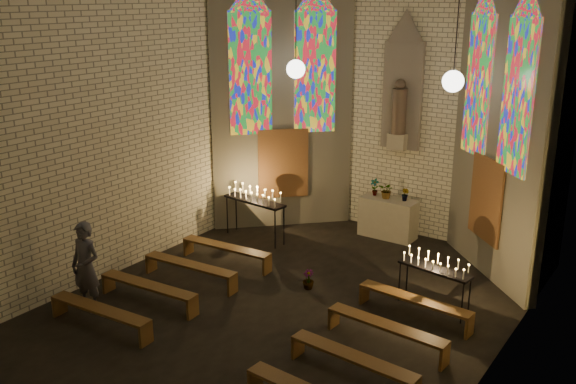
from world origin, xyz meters
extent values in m
plane|color=black|center=(0.00, 0.00, 0.00)|extent=(12.00, 12.00, 0.00)
cube|color=#F2EDCA|center=(0.00, 6.00, 3.50)|extent=(8.00, 0.02, 7.00)
cube|color=#F2EDCA|center=(-4.00, 0.00, 3.50)|extent=(0.02, 12.00, 7.00)
cube|color=#F2EDCA|center=(4.00, 0.00, 3.50)|extent=(0.02, 12.00, 7.00)
cube|color=#F2EDCA|center=(-2.75, 4.75, 3.50)|extent=(2.72, 2.72, 7.00)
cube|color=#F2EDCA|center=(2.75, 4.75, 3.50)|extent=(2.72, 2.72, 7.00)
cube|color=#4C3F8C|center=(-3.21, 4.06, 4.00)|extent=(0.78, 0.78, 3.00)
cube|color=#4C3F8C|center=(-2.06, 5.21, 4.00)|extent=(0.78, 0.78, 3.00)
cube|color=#4C3F8C|center=(2.06, 5.21, 4.00)|extent=(0.78, 0.78, 3.00)
cube|color=#4C3F8C|center=(3.21, 4.06, 4.00)|extent=(0.78, 0.78, 3.00)
cube|color=brown|center=(-2.63, 4.63, 1.70)|extent=(0.95, 0.95, 1.80)
cube|color=brown|center=(2.63, 4.63, 1.70)|extent=(0.95, 0.95, 1.80)
cube|color=gray|center=(0.00, 5.92, 3.50)|extent=(1.00, 0.12, 2.60)
cone|color=gray|center=(0.00, 5.92, 5.15)|extent=(1.00, 1.00, 0.80)
cube|color=#BCB799|center=(0.00, 5.78, 2.40)|extent=(0.45, 0.30, 0.40)
cylinder|color=brown|center=(0.00, 5.78, 3.15)|extent=(0.36, 0.36, 1.10)
sphere|color=brown|center=(0.00, 5.78, 3.80)|extent=(0.26, 0.26, 0.26)
sphere|color=white|center=(-1.90, 4.10, 4.20)|extent=(0.44, 0.44, 0.44)
cylinder|color=black|center=(-1.90, 4.10, 5.60)|extent=(0.02, 0.02, 2.80)
sphere|color=white|center=(1.90, 4.10, 4.20)|extent=(0.44, 0.44, 0.44)
cylinder|color=black|center=(1.90, 4.10, 5.60)|extent=(0.02, 0.02, 2.80)
cube|color=#BCB799|center=(0.00, 5.45, 0.50)|extent=(1.40, 0.60, 1.00)
imported|color=#4C723F|center=(-0.44, 5.52, 1.22)|extent=(0.24, 0.17, 0.43)
imported|color=#4C723F|center=(-0.07, 5.45, 1.21)|extent=(0.39, 0.34, 0.42)
imported|color=#4C723F|center=(0.40, 5.52, 1.17)|extent=(0.23, 0.21, 0.35)
imported|color=#4C723F|center=(-0.05, 1.81, 0.21)|extent=(0.25, 0.25, 0.42)
cube|color=black|center=(-2.68, 3.45, 0.99)|extent=(1.76, 0.58, 0.05)
cylinder|color=black|center=(-3.50, 3.37, 0.49)|extent=(0.03, 0.03, 0.97)
cylinder|color=black|center=(-1.89, 3.21, 0.49)|extent=(0.03, 0.03, 0.97)
cylinder|color=black|center=(-3.47, 3.70, 0.49)|extent=(0.03, 0.03, 0.97)
cylinder|color=black|center=(-1.86, 3.53, 0.49)|extent=(0.03, 0.03, 0.97)
cube|color=black|center=(2.44, 2.42, 0.84)|extent=(1.50, 0.56, 0.05)
cylinder|color=black|center=(1.74, 2.38, 0.41)|extent=(0.03, 0.03, 0.82)
cylinder|color=black|center=(3.09, 2.18, 0.41)|extent=(0.03, 0.03, 0.82)
cylinder|color=black|center=(1.78, 2.65, 0.41)|extent=(0.03, 0.03, 0.82)
cylinder|color=black|center=(3.13, 2.45, 0.41)|extent=(0.03, 0.03, 0.82)
cube|color=#543818|center=(-2.29, 1.86, 0.40)|extent=(2.26, 0.46, 0.05)
cube|color=#543818|center=(-3.39, 1.79, 0.20)|extent=(0.07, 0.32, 0.40)
cube|color=#543818|center=(-1.20, 1.93, 0.20)|extent=(0.07, 0.32, 0.40)
cube|color=#543818|center=(2.29, 1.86, 0.40)|extent=(2.26, 0.46, 0.05)
cube|color=#543818|center=(1.20, 1.93, 0.20)|extent=(0.07, 0.32, 0.40)
cube|color=#543818|center=(3.39, 1.79, 0.20)|extent=(0.07, 0.32, 0.40)
cube|color=#543818|center=(-2.29, 0.66, 0.40)|extent=(2.26, 0.46, 0.05)
cube|color=#543818|center=(-3.39, 0.59, 0.20)|extent=(0.07, 0.32, 0.40)
cube|color=#543818|center=(-1.20, 0.73, 0.20)|extent=(0.07, 0.32, 0.40)
cube|color=#543818|center=(2.29, 0.66, 0.40)|extent=(2.26, 0.46, 0.05)
cube|color=#543818|center=(1.20, 0.73, 0.20)|extent=(0.07, 0.32, 0.40)
cube|color=#543818|center=(3.39, 0.59, 0.20)|extent=(0.07, 0.32, 0.40)
cube|color=#543818|center=(-2.29, -0.54, 0.40)|extent=(2.26, 0.46, 0.05)
cube|color=#543818|center=(-3.39, -0.61, 0.20)|extent=(0.07, 0.32, 0.40)
cube|color=#543818|center=(-1.20, -0.47, 0.20)|extent=(0.07, 0.32, 0.40)
cube|color=#543818|center=(2.29, -0.54, 0.40)|extent=(2.26, 0.46, 0.05)
cube|color=#543818|center=(1.20, -0.47, 0.20)|extent=(0.07, 0.32, 0.40)
cube|color=#543818|center=(-2.29, -1.74, 0.40)|extent=(2.26, 0.46, 0.05)
cube|color=#543818|center=(-3.39, -1.81, 0.20)|extent=(0.07, 0.32, 0.40)
cube|color=#543818|center=(-1.20, -1.67, 0.20)|extent=(0.07, 0.32, 0.40)
cube|color=#543818|center=(1.20, -1.67, 0.20)|extent=(0.07, 0.32, 0.40)
imported|color=#4A4A54|center=(-3.08, -1.36, 0.90)|extent=(0.69, 0.49, 1.79)
camera|label=1|loc=(6.45, -8.48, 5.92)|focal=40.00mm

